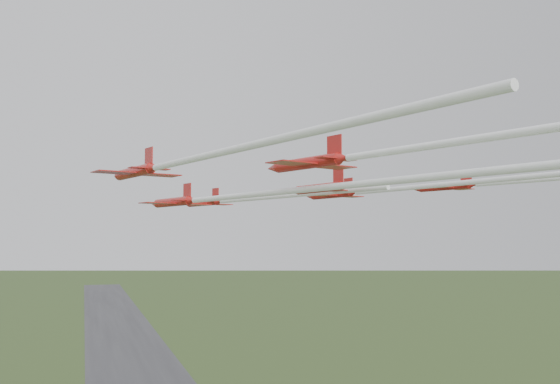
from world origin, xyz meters
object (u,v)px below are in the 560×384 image
object	(u,v)px
jet_row4_left	(479,138)
jet_row3_mid	(407,179)
jet_row2_left	(233,196)
jet_lead	(236,200)
jet_row3_left	(183,161)
jet_row2_right	(374,191)

from	to	relation	value
jet_row4_left	jet_row3_mid	bearing A→B (deg)	55.98
jet_row2_left	jet_row3_mid	distance (m)	18.46
jet_row2_left	jet_row3_mid	size ratio (longest dim) A/B	1.02
jet_lead	jet_row4_left	distance (m)	51.88
jet_lead	jet_row4_left	bearing A→B (deg)	-105.53
jet_row3_mid	jet_row4_left	size ratio (longest dim) A/B	0.83
jet_row3_left	jet_row3_mid	xyz separation A→B (m)	(22.50, 5.26, -0.32)
jet_row2_left	jet_row2_right	size ratio (longest dim) A/B	1.26
jet_row2_right	jet_row3_left	size ratio (longest dim) A/B	0.98
jet_row2_left	jet_row2_right	distance (m)	23.87
jet_row3_left	jet_row4_left	xyz separation A→B (m)	(18.21, -12.46, 0.75)
jet_row2_right	jet_row3_mid	size ratio (longest dim) A/B	0.81
jet_row2_right	jet_row3_mid	distance (m)	22.24
jet_lead	jet_row2_left	size ratio (longest dim) A/B	0.78
jet_row2_right	jet_row2_left	bearing A→B (deg)	-171.70
jet_row3_left	jet_row3_mid	bearing A→B (deg)	-3.93
jet_row3_left	jet_row4_left	distance (m)	22.07
jet_lead	jet_row2_right	bearing A→B (deg)	-59.71
jet_row3_left	jet_row2_left	bearing A→B (deg)	47.42
jet_row4_left	jet_row2_left	bearing A→B (deg)	89.49
jet_lead	jet_row2_left	distance (m)	23.61
jet_row4_left	jet_lead	bearing A→B (deg)	74.69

